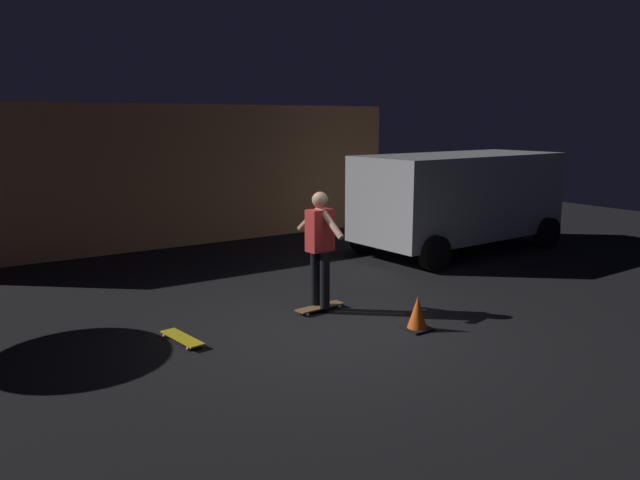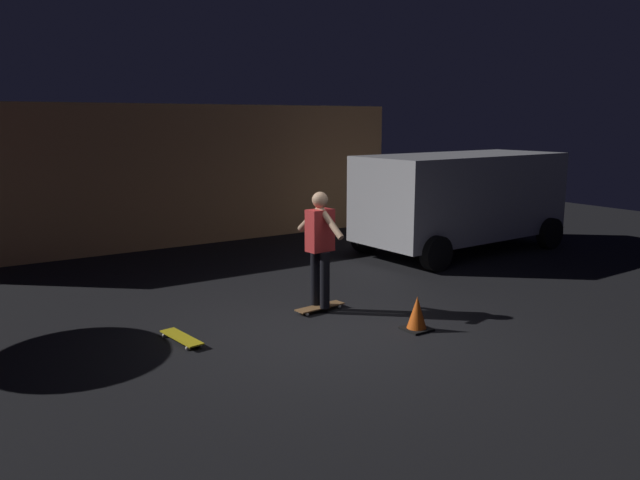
# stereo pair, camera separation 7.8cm
# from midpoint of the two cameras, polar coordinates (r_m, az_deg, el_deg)

# --- Properties ---
(ground_plane) EXTENTS (28.00, 28.00, 0.00)m
(ground_plane) POSITION_cam_midpoint_polar(r_m,az_deg,el_deg) (8.20, 0.92, -8.56)
(ground_plane) COLOR black
(low_building) EXTENTS (10.91, 3.04, 3.06)m
(low_building) POSITION_cam_midpoint_polar(r_m,az_deg,el_deg) (15.25, -14.81, 6.05)
(low_building) COLOR tan
(low_building) RESTS_ON ground_plane
(parked_van) EXTENTS (4.69, 2.40, 2.03)m
(parked_van) POSITION_cam_midpoint_polar(r_m,az_deg,el_deg) (13.43, 12.43, 3.95)
(parked_van) COLOR #B2B2B7
(parked_van) RESTS_ON ground_plane
(skateboard_ridden) EXTENTS (0.80, 0.28, 0.07)m
(skateboard_ridden) POSITION_cam_midpoint_polar(r_m,az_deg,el_deg) (9.13, -0.24, -6.14)
(skateboard_ridden) COLOR olive
(skateboard_ridden) RESTS_ON ground_plane
(skateboard_spare) EXTENTS (0.30, 0.80, 0.07)m
(skateboard_spare) POSITION_cam_midpoint_polar(r_m,az_deg,el_deg) (8.08, -12.72, -8.73)
(skateboard_spare) COLOR gold
(skateboard_spare) RESTS_ON ground_plane
(skater) EXTENTS (0.40, 0.99, 1.67)m
(skater) POSITION_cam_midpoint_polar(r_m,az_deg,el_deg) (8.89, -0.25, -0.08)
(skater) COLOR black
(skater) RESTS_ON skateboard_ridden
(traffic_cone) EXTENTS (0.34, 0.34, 0.46)m
(traffic_cone) POSITION_cam_midpoint_polar(r_m,az_deg,el_deg) (8.38, 8.61, -6.73)
(traffic_cone) COLOR black
(traffic_cone) RESTS_ON ground_plane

